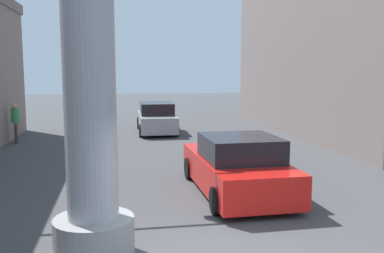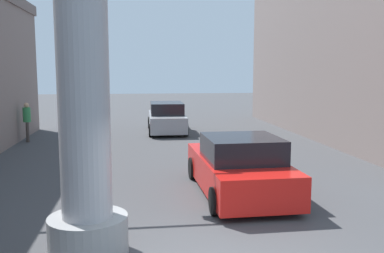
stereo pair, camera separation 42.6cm
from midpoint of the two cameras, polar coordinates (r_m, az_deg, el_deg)
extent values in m
plane|color=#424244|center=(16.52, -2.13, -3.77)|extent=(88.39, 88.39, 0.00)
cube|color=slate|center=(22.94, 23.42, 11.48)|extent=(6.50, 18.82, 10.13)
cylinder|color=gray|center=(7.89, -12.11, -14.04)|extent=(1.39, 1.39, 0.70)
sphere|color=green|center=(11.54, -10.78, 15.57)|extent=(0.14, 0.14, 0.14)
cylinder|color=black|center=(12.84, 1.10, -5.59)|extent=(0.23, 0.64, 0.64)
cylinder|color=black|center=(13.28, 9.19, -5.24)|extent=(0.23, 0.64, 0.64)
cylinder|color=black|center=(9.74, 4.44, -9.88)|extent=(0.23, 0.64, 0.64)
cylinder|color=black|center=(10.32, 14.84, -9.11)|extent=(0.23, 0.64, 0.64)
cube|color=red|center=(11.43, 7.22, -6.04)|extent=(2.09, 4.72, 0.80)
cube|color=black|center=(10.96, 7.78, -2.90)|extent=(1.87, 2.00, 0.60)
cylinder|color=black|center=(24.10, -5.13, 0.53)|extent=(0.23, 0.64, 0.64)
cylinder|color=black|center=(24.20, -1.07, 0.59)|extent=(0.23, 0.64, 0.64)
cylinder|color=black|center=(20.95, -4.91, -0.51)|extent=(0.23, 0.64, 0.64)
cylinder|color=black|center=(21.06, -0.24, -0.44)|extent=(0.23, 0.64, 0.64)
cube|color=#99999E|center=(22.53, -2.85, 0.69)|extent=(1.88, 4.58, 0.80)
cube|color=black|center=(22.46, -2.86, 2.46)|extent=(1.70, 2.53, 0.60)
cylinder|color=#3F3833|center=(20.63, -20.53, -0.71)|extent=(0.14, 0.14, 0.91)
cylinder|color=#3F3833|center=(20.83, -20.54, -0.63)|extent=(0.14, 0.14, 0.91)
cylinder|color=#338C4C|center=(20.64, -20.63, 1.48)|extent=(0.41, 0.41, 0.66)
sphere|color=tan|center=(20.61, -20.69, 2.69)|extent=(0.22, 0.22, 0.22)
camera|label=1|loc=(0.21, -88.78, 0.16)|focal=40.00mm
camera|label=2|loc=(0.21, 91.22, -0.16)|focal=40.00mm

